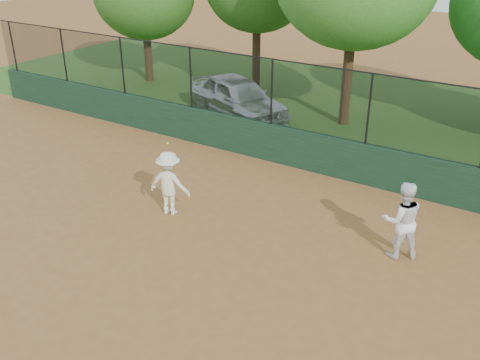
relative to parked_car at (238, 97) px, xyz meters
The scene contains 7 objects.
ground 9.58m from the parked_car, 68.26° to the right, with size 80.00×80.00×0.00m, color brown.
back_wall 4.56m from the parked_car, 39.04° to the right, with size 26.00×0.20×1.20m, color #1A3B24.
grass_strip 4.79m from the parked_car, 41.54° to the left, with size 36.00×12.00×0.01m, color #264D18.
parked_car is the anchor object (origin of this frame).
player_second 10.01m from the parked_car, 36.47° to the right, with size 0.88×0.68×1.80m, color white.
player_main 7.60m from the parked_car, 70.42° to the right, with size 1.19×0.84×2.10m.
fence_assembly 4.75m from the parked_car, 39.26° to the right, with size 26.00×0.06×2.00m.
Camera 1 is at (6.93, -7.47, 6.76)m, focal length 40.00 mm.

